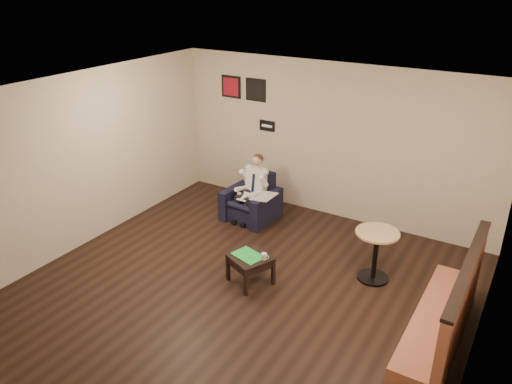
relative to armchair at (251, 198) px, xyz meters
The scene contains 19 objects.
ground 2.39m from the armchair, 61.99° to the right, with size 6.00×6.00×0.00m, color black.
wall_back 1.75m from the armchair, 39.90° to the left, with size 6.00×0.02×2.80m, color beige.
wall_front 5.29m from the armchair, 77.72° to the right, with size 6.00×0.02×2.80m, color beige.
wall_left 2.98m from the armchair, 132.39° to the right, with size 0.02×6.00×2.80m, color beige.
wall_right 4.70m from the armchair, 26.83° to the right, with size 0.02×6.00×2.80m, color beige.
ceiling 3.35m from the armchair, 61.99° to the right, with size 6.00×6.00×0.02m, color white.
seating_sign 1.43m from the armchair, 102.13° to the left, with size 0.32×0.02×0.20m, color black.
art_print_left 2.20m from the armchair, 137.61° to the left, with size 0.42×0.03×0.42m, color #A51425.
art_print_right 2.01m from the armchair, 116.11° to the left, with size 0.42×0.03×0.42m, color black.
armchair is the anchor object (origin of this frame).
seated_man 0.19m from the armchair, 93.72° to the right, with size 0.54×0.81×1.13m, color white, non-canonical shape.
lap_papers 0.22m from the armchair, 93.72° to the right, with size 0.19×0.27×0.01m, color white.
newspaper 0.39m from the armchair, 18.28° to the right, with size 0.36×0.45×0.01m, color silver.
side_table 2.07m from the armchair, 58.52° to the right, with size 0.53×0.53×0.43m, color black.
green_folder 2.05m from the armchair, 59.42° to the right, with size 0.43×0.31×0.01m, color #29D14A.
coffee_mug 2.15m from the armchair, 53.36° to the right, with size 0.08×0.08×0.09m, color white.
smartphone 2.02m from the armchair, 54.14° to the right, with size 0.14×0.07×0.01m, color black.
banquette 4.08m from the armchair, 24.83° to the right, with size 0.56×2.34×1.20m, color #A3593F.
cafe_table 2.69m from the armchair, 16.15° to the right, with size 0.63×0.63×0.78m, color tan.
Camera 1 is at (3.22, -4.90, 4.17)m, focal length 35.00 mm.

